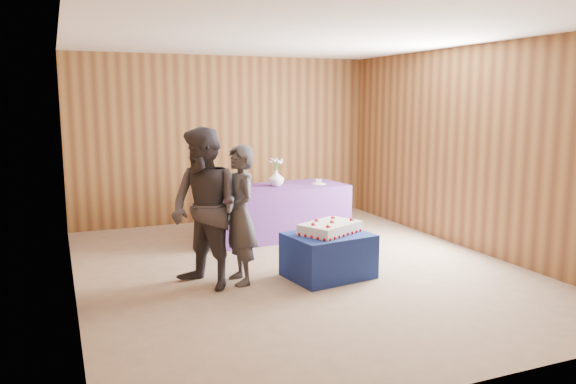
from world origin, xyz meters
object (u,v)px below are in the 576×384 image
vase (276,178)px  guest_right (205,209)px  cake_table (328,255)px  serving_table (278,211)px  sheet_cake (330,228)px  guest_left (240,215)px

vase → guest_right: 2.42m
guest_right → vase: bearing=111.7°
cake_table → serving_table: 2.02m
serving_table → vase: bearing=115.3°
serving_table → sheet_cake: serving_table is taller
vase → cake_table: bearing=-94.7°
guest_left → guest_right: guest_right is taller
vase → guest_left: guest_left is taller
cake_table → guest_left: guest_left is taller
sheet_cake → guest_right: size_ratio=0.48×
serving_table → guest_left: (-1.16, -1.82, 0.38)m
cake_table → sheet_cake: (0.03, 0.03, 0.31)m
guest_left → sheet_cake: bearing=79.3°
cake_table → sheet_cake: 0.31m
guest_right → guest_left: bearing=63.8°
cake_table → sheet_cake: bearing=35.6°
serving_table → guest_right: (-1.55, -1.84, 0.48)m
cake_table → vase: size_ratio=3.83×
vase → guest_right: bearing=-129.5°
cake_table → serving_table: bearing=76.9°
cake_table → serving_table: serving_table is taller
cake_table → guest_right: bearing=164.8°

